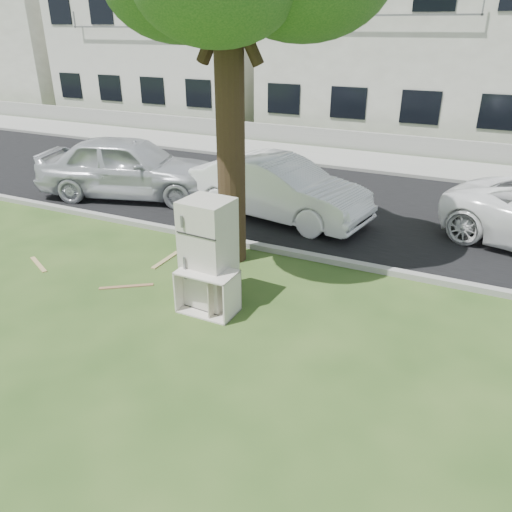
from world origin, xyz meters
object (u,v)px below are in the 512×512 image
at_px(car_left, 129,167).
at_px(fridge, 209,253).
at_px(cabinet, 208,291).
at_px(car_center, 279,188).

bearing_deg(car_left, fridge, -146.06).
xyz_separation_m(fridge, cabinet, (0.12, -0.28, -0.56)).
xyz_separation_m(car_center, car_left, (-4.39, -0.19, 0.10)).
bearing_deg(fridge, car_left, 143.72).
bearing_deg(car_center, cabinet, -161.57).
height_order(car_center, car_left, car_left).
distance_m(fridge, car_center, 4.42).
bearing_deg(cabinet, car_left, 139.44).
height_order(fridge, car_left, fridge).
distance_m(cabinet, car_left, 6.79).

